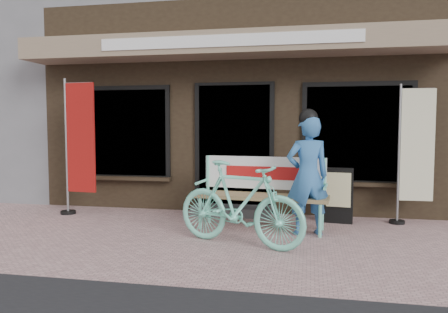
% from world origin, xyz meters
% --- Properties ---
extents(ground, '(70.00, 70.00, 0.00)m').
position_xyz_m(ground, '(0.00, 0.00, 0.00)').
color(ground, '#BB908F').
rests_on(ground, ground).
extents(storefront, '(7.00, 6.77, 6.00)m').
position_xyz_m(storefront, '(0.00, 4.96, 2.99)').
color(storefront, black).
rests_on(storefront, ground).
extents(bench, '(1.93, 0.66, 1.03)m').
position_xyz_m(bench, '(0.59, 0.96, 0.60)').
color(bench, '#75E4C4').
rests_on(bench, ground).
extents(person, '(0.68, 0.55, 1.71)m').
position_xyz_m(person, '(1.23, 0.71, 0.84)').
color(person, '#316AAA').
rests_on(person, ground).
extents(bicycle, '(1.81, 1.05, 1.05)m').
position_xyz_m(bicycle, '(0.41, -0.01, 0.52)').
color(bicycle, '#75E4C4').
rests_on(bicycle, ground).
extents(nobori_red, '(0.66, 0.26, 2.25)m').
position_xyz_m(nobori_red, '(-2.48, 1.31, 1.16)').
color(nobori_red, gray).
rests_on(nobori_red, ground).
extents(nobori_cream, '(0.61, 0.23, 2.10)m').
position_xyz_m(nobori_cream, '(2.78, 1.64, 1.08)').
color(nobori_cream, gray).
rests_on(nobori_cream, ground).
extents(menu_stand, '(0.43, 0.15, 0.85)m').
position_xyz_m(menu_stand, '(1.69, 1.48, 0.43)').
color(menu_stand, black).
rests_on(menu_stand, ground).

